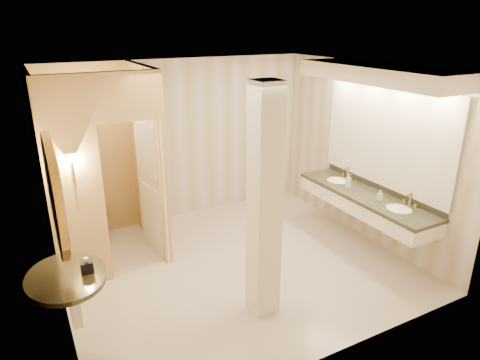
{
  "coord_description": "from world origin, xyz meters",
  "views": [
    {
      "loc": [
        -2.41,
        -4.67,
        3.22
      ],
      "look_at": [
        0.18,
        0.2,
        1.19
      ],
      "focal_mm": 32.0,
      "sensor_mm": 36.0,
      "label": 1
    }
  ],
  "objects": [
    {
      "name": "toilet_closet",
      "position": [
        -1.11,
        0.97,
        1.39
      ],
      "size": [
        1.5,
        1.55,
        2.7
      ],
      "color": "#E3BF76",
      "rests_on": "floor"
    },
    {
      "name": "console_shelf",
      "position": [
        -2.21,
        -0.64,
        1.34
      ],
      "size": [
        0.96,
        0.96,
        1.93
      ],
      "color": "black",
      "rests_on": "floor"
    },
    {
      "name": "soap_bottle_b",
      "position": [
        1.95,
        -0.01,
        0.93
      ],
      "size": [
        0.1,
        0.1,
        0.11
      ],
      "primitive_type": "imported",
      "rotation": [
        0.0,
        0.0,
        -0.29
      ],
      "color": "silver",
      "rests_on": "vanity"
    },
    {
      "name": "soap_bottle_c",
      "position": [
        1.86,
        -0.11,
        0.99
      ],
      "size": [
        0.09,
        0.09,
        0.22
      ],
      "primitive_type": "imported",
      "rotation": [
        0.0,
        0.0,
        0.07
      ],
      "color": "#C6B28C",
      "rests_on": "vanity"
    },
    {
      "name": "wall_right",
      "position": [
        2.25,
        0.0,
        1.35
      ],
      "size": [
        0.02,
        4.0,
        2.7
      ],
      "primitive_type": "cube",
      "color": "beige",
      "rests_on": "floor"
    },
    {
      "name": "pillar",
      "position": [
        -0.16,
        -1.01,
        1.35
      ],
      "size": [
        0.3,
        0.3,
        2.7
      ],
      "primitive_type": "cube",
      "color": "white",
      "rests_on": "floor"
    },
    {
      "name": "toilet",
      "position": [
        -1.58,
        1.75,
        0.38
      ],
      "size": [
        0.66,
        0.85,
        0.76
      ],
      "primitive_type": "imported",
      "rotation": [
        0.0,
        0.0,
        2.79
      ],
      "color": "white",
      "rests_on": "floor"
    },
    {
      "name": "vanity",
      "position": [
        1.98,
        -0.4,
        1.63
      ],
      "size": [
        0.75,
        2.52,
        2.09
      ],
      "color": "white",
      "rests_on": "floor"
    },
    {
      "name": "wall_back",
      "position": [
        0.0,
        2.0,
        1.35
      ],
      "size": [
        4.5,
        0.02,
        2.7
      ],
      "primitive_type": "cube",
      "color": "beige",
      "rests_on": "floor"
    },
    {
      "name": "wall_sconce",
      "position": [
        -1.93,
        0.43,
        1.73
      ],
      "size": [
        0.14,
        0.14,
        0.42
      ],
      "color": "#BE873D",
      "rests_on": "toilet_closet"
    },
    {
      "name": "tissue_box",
      "position": [
        -2.03,
        -0.68,
        0.94
      ],
      "size": [
        0.13,
        0.13,
        0.12
      ],
      "primitive_type": "cube",
      "rotation": [
        0.0,
        0.0,
        -0.06
      ],
      "color": "black",
      "rests_on": "console_shelf"
    },
    {
      "name": "floor",
      "position": [
        0.0,
        0.0,
        0.0
      ],
      "size": [
        4.5,
        4.5,
        0.0
      ],
      "primitive_type": "plane",
      "color": "beige",
      "rests_on": "ground"
    },
    {
      "name": "wall_left",
      "position": [
        -2.25,
        0.0,
        1.35
      ],
      "size": [
        0.02,
        4.0,
        2.7
      ],
      "primitive_type": "cube",
      "color": "beige",
      "rests_on": "floor"
    },
    {
      "name": "soap_bottle_a",
      "position": [
        1.94,
        -0.68,
        0.95
      ],
      "size": [
        0.07,
        0.07,
        0.14
      ],
      "primitive_type": "imported",
      "rotation": [
        0.0,
        0.0,
        0.06
      ],
      "color": "beige",
      "rests_on": "vanity"
    },
    {
      "name": "ceiling",
      "position": [
        0.0,
        0.0,
        2.7
      ],
      "size": [
        4.5,
        4.5,
        0.0
      ],
      "primitive_type": "plane",
      "rotation": [
        3.14,
        0.0,
        0.0
      ],
      "color": "silver",
      "rests_on": "wall_back"
    },
    {
      "name": "wall_front",
      "position": [
        0.0,
        -2.0,
        1.35
      ],
      "size": [
        4.5,
        0.02,
        2.7
      ],
      "primitive_type": "cube",
      "color": "beige",
      "rests_on": "floor"
    }
  ]
}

